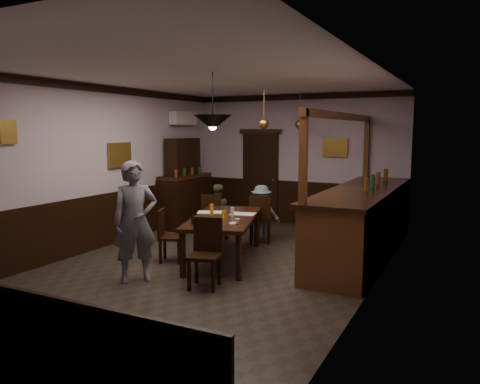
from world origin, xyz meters
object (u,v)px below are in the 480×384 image
Objects in this scene: person_standing at (135,222)px; pendant_brass_mid at (264,124)px; chair_far_left at (213,216)px; person_seated_left at (217,212)px; bar_counter at (362,220)px; dining_table at (224,220)px; chair_far_right at (260,217)px; pendant_iron at (213,123)px; pendant_brass_far at (300,124)px; person_seated_right at (261,213)px; soda_can at (224,214)px; chair_near at (206,249)px; coffee_cup at (237,221)px; sideboard at (185,191)px; chair_side at (167,233)px.

person_standing is 3.31m from pendant_brass_mid.
chair_far_left is 0.54× the size of person_standing.
person_standing is 2.88m from person_seated_left.
bar_counter is at bearing -0.58° from pendant_brass_mid.
chair_far_left is 2.03m from pendant_brass_mid.
dining_table is 1.36m from chair_far_right.
dining_table is 1.79m from pendant_iron.
pendant_brass_far reaches higher than person_standing.
pendant_iron reaches higher than chair_far_right.
person_seated_left is at bearing -4.58° from person_seated_right.
pendant_iron is 2.15m from pendant_brass_mid.
bar_counter is 2.80m from pendant_brass_far.
person_seated_left is (-0.27, 2.85, -0.32)m from person_standing.
pendant_iron is (0.28, -2.38, 1.73)m from person_seated_right.
soda_can is 0.15× the size of pendant_brass_mid.
chair_far_left is 2.64m from chair_near.
chair_near is (0.35, -2.61, 0.00)m from chair_far_right.
chair_far_left is 0.95m from person_seated_right.
pendant_brass_far is (0.30, 2.83, 1.61)m from dining_table.
dining_table is 29.99× the size of coffee_cup.
soda_can is at bearing 16.45° from person_standing.
person_seated_left is 1.37× the size of pendant_brass_mid.
dining_table is 1.62m from person_seated_left.
person_standing is 0.87× the size of sideboard.
person_seated_right is 1.37× the size of pendant_brass_mid.
chair_side is 2.76m from pendant_brass_mid.
dining_table is 1.37× the size of person_standing.
person_standing is at bearing -132.35° from bar_counter.
chair_near is at bearing -113.72° from coffee_cup.
pendant_iron reaches higher than sideboard.
soda_can is (0.00, -1.43, 0.29)m from chair_far_right.
person_seated_right is 0.25× the size of bar_counter.
bar_counter is 2.53m from pendant_brass_mid.
pendant_iron and pendant_brass_far have the same top height.
person_standing reaches higher than chair_far_right.
person_standing is 1.58× the size of person_seated_right.
dining_table is at bearing 69.23° from person_seated_right.
pendant_brass_far is (0.20, 1.45, 0.00)m from pendant_brass_mid.
sideboard is at bearing 112.33° from chair_near.
chair_side reaches higher than coffee_cup.
dining_table is at bearing -44.67° from sideboard.
dining_table is 2.49× the size of chair_near.
person_standing is 1.52m from coffee_cup.
chair_far_right is 0.55× the size of person_standing.
person_standing is 1.82m from pendant_iron.
person_standing is 0.40× the size of bar_counter.
chair_far_left is 0.92m from chair_far_right.
person_seated_left is 1.37× the size of pendant_brass_far.
sideboard is (-2.21, 2.18, 0.11)m from dining_table.
pendant_iron is at bearing -86.36° from pendant_brass_mid.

